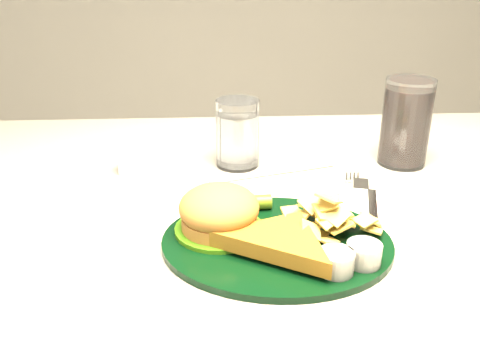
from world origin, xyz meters
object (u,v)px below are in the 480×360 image
object	(u,v)px
water_glass	(238,133)
cola_glass	(406,122)
fork_napkin	(371,207)
dinner_plate	(277,223)

from	to	relation	value
water_glass	cola_glass	distance (m)	0.26
water_glass	cola_glass	size ratio (longest dim) A/B	0.77
water_glass	cola_glass	world-z (taller)	cola_glass
cola_glass	fork_napkin	bearing A→B (deg)	-120.27
dinner_plate	cola_glass	distance (m)	0.34
cola_glass	water_glass	bearing A→B (deg)	178.56
dinner_plate	water_glass	bearing A→B (deg)	103.34
water_glass	fork_napkin	bearing A→B (deg)	-44.99
fork_napkin	cola_glass	bearing A→B (deg)	74.05
dinner_plate	cola_glass	size ratio (longest dim) A/B	1.96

